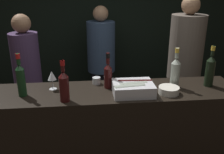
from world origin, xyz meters
TOP-DOWN VIEW (x-y plane):
  - wall_back_chalkboard at (0.00, 2.26)m, footprint 6.40×0.06m
  - bar_counter at (0.00, 0.26)m, footprint 2.30×0.52m
  - ice_bin_with_bottles at (0.17, 0.18)m, footprint 0.35×0.28m
  - bowl_white at (0.48, 0.15)m, footprint 0.18×0.18m
  - wine_glass at (-0.53, 0.35)m, footprint 0.08×0.08m
  - candle_votive at (-0.13, 0.44)m, footprint 0.08×0.08m
  - red_wine_bottle_burgundy at (-0.77, 0.24)m, footprint 0.07×0.07m
  - rose_wine_bottle at (0.58, 0.29)m, footprint 0.08×0.08m
  - red_wine_bottle_black_foil at (-0.03, 0.34)m, footprint 0.07×0.07m
  - champagne_bottle at (0.90, 0.29)m, footprint 0.08×0.08m
  - red_wine_bottle_tall at (-0.40, 0.09)m, footprint 0.08×0.08m
  - person_in_hoodie at (0.97, 1.04)m, footprint 0.41×0.41m
  - person_blond_tee at (-0.01, 1.68)m, footprint 0.40×0.40m
  - person_grey_polo at (-0.93, 1.10)m, footprint 0.32×0.32m

SIDE VIEW (x-z plane):
  - bar_counter at x=0.00m, z-range 0.00..1.06m
  - person_grey_polo at x=-0.93m, z-range 0.10..1.75m
  - person_blond_tee at x=-0.01m, z-range 0.09..1.77m
  - person_in_hoodie at x=0.97m, z-range 0.10..1.94m
  - bowl_white at x=0.48m, z-range 1.06..1.12m
  - candle_votive at x=-0.13m, z-range 1.06..1.12m
  - ice_bin_with_bottles at x=0.17m, z-range 1.06..1.17m
  - wine_glass at x=-0.53m, z-range 1.10..1.27m
  - red_wine_bottle_black_foil at x=-0.03m, z-range 1.03..1.36m
  - red_wine_bottle_tall at x=-0.40m, z-range 1.03..1.37m
  - rose_wine_bottle at x=0.58m, z-range 1.03..1.40m
  - red_wine_bottle_burgundy at x=-0.77m, z-range 1.03..1.40m
  - champagne_bottle at x=0.90m, z-range 1.03..1.41m
  - wall_back_chalkboard at x=0.00m, z-range 0.00..2.80m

